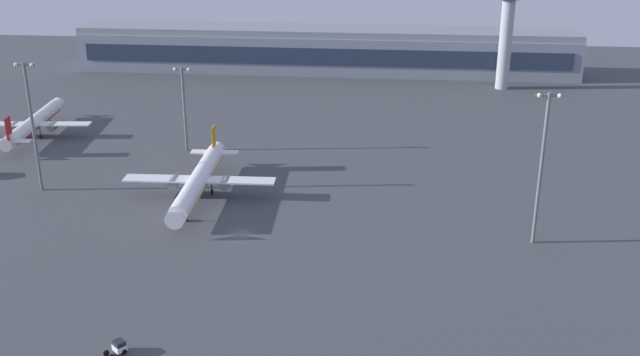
{
  "coord_description": "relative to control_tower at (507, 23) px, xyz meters",
  "views": [
    {
      "loc": [
        29.24,
        -130.23,
        63.36
      ],
      "look_at": [
        13.4,
        22.46,
        4.0
      ],
      "focal_mm": 41.25,
      "sensor_mm": 36.0,
      "label": 1
    }
  ],
  "objects": [
    {
      "name": "pushback_tug",
      "position": [
        -76.32,
        -167.88,
        -21.45
      ],
      "size": [
        3.36,
        3.51,
        2.05
      ],
      "rotation": [
        0.0,
        0.0,
        5.58
      ],
      "color": "white",
      "rests_on": "ground"
    },
    {
      "name": "airplane_mid_apron",
      "position": [
        -79.69,
        -108.13,
        -18.27
      ],
      "size": [
        33.99,
        43.69,
        11.21
      ],
      "rotation": [
        0.0,
        0.0,
        3.18
      ],
      "color": "white",
      "rests_on": "ground"
    },
    {
      "name": "airplane_near_gate",
      "position": [
        -136.76,
        -69.48,
        -18.56
      ],
      "size": [
        31.77,
        40.74,
        10.45
      ],
      "rotation": [
        0.0,
        0.0,
        0.1
      ],
      "color": "silver",
      "rests_on": "ground"
    },
    {
      "name": "apron_light_west",
      "position": [
        -91.35,
        -76.58,
        -9.54
      ],
      "size": [
        4.8,
        0.9,
        22.37
      ],
      "color": "slate",
      "rests_on": "ground"
    },
    {
      "name": "apron_light_central",
      "position": [
        -9.32,
        -123.67,
        -5.6
      ],
      "size": [
        4.8,
        0.9,
        30.04
      ],
      "color": "slate",
      "rests_on": "ground"
    },
    {
      "name": "ground_plane",
      "position": [
        -66.5,
        -126.02,
        -22.51
      ],
      "size": [
        416.0,
        416.0,
        0.0
      ],
      "primitive_type": "plane",
      "color": "#424449"
    },
    {
      "name": "control_tower",
      "position": [
        0.0,
        0.0,
        0.0
      ],
      "size": [
        8.0,
        8.0,
        39.0
      ],
      "color": "#A8A8B2",
      "rests_on": "ground"
    },
    {
      "name": "apron_light_east",
      "position": [
        -116.91,
        -107.39,
        -5.76
      ],
      "size": [
        4.8,
        0.9,
        29.72
      ],
      "color": "slate",
      "rests_on": "ground"
    },
    {
      "name": "terminal_building",
      "position": [
        -64.02,
        20.96,
        -14.42
      ],
      "size": [
        187.3,
        22.4,
        16.4
      ],
      "color": "gray",
      "rests_on": "ground"
    }
  ]
}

